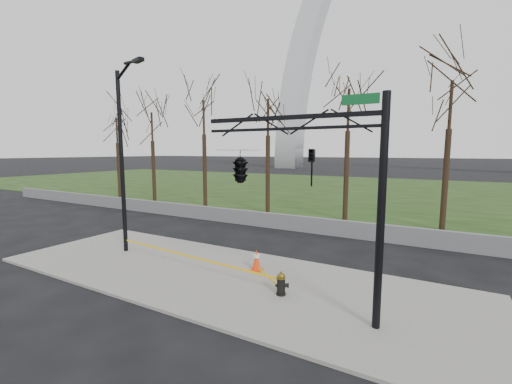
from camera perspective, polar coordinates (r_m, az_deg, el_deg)
The scene contains 11 objects.
ground at distance 12.55m, azimuth -6.49°, elevation -14.42°, with size 500.00×500.00×0.00m, color black.
sidewalk at distance 12.53m, azimuth -6.50°, elevation -14.21°, with size 18.00×6.00×0.10m, color gray.
grass_strip at distance 40.30m, azimuth 19.27°, elevation 0.16°, with size 120.00×40.00×0.06m, color #1C3212.
guardrail at distance 19.20m, azimuth 7.63°, elevation -5.45°, with size 60.00×0.30×0.90m, color #59595B.
gateway_arch at distance 89.21m, azimuth 25.81°, elevation 24.62°, with size 66.00×6.00×65.00m, color #B9BBC0, non-canonical shape.
tree_row at distance 22.95m, azimuth 8.50°, elevation 7.07°, with size 43.41×4.00×9.25m.
fire_hydrant at distance 10.75m, azimuth 4.42°, elevation -15.61°, with size 0.47×0.32×0.76m.
traffic_cone at distance 12.72m, azimuth 0.07°, elevation -11.71°, with size 0.48×0.48×0.79m.
street_light at distance 15.49m, azimuth -22.00°, elevation 6.94°, with size 2.34×0.83×8.21m.
traffic_signal_mast at distance 9.47m, azimuth 1.27°, elevation 4.39°, with size 5.10×2.50×6.00m.
caution_tape at distance 12.76m, azimuth -8.82°, elevation -11.58°, with size 8.13×1.51×0.40m.
Camera 1 is at (6.88, -9.45, 4.59)m, focal length 23.11 mm.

